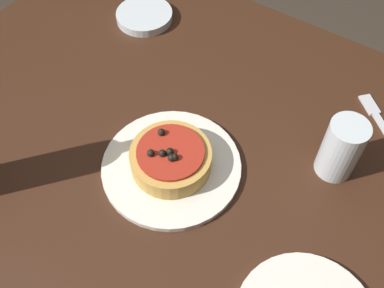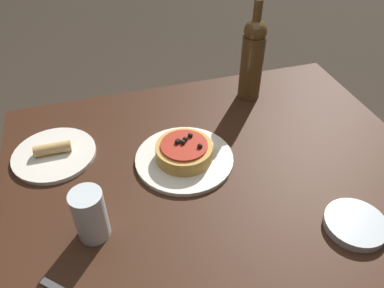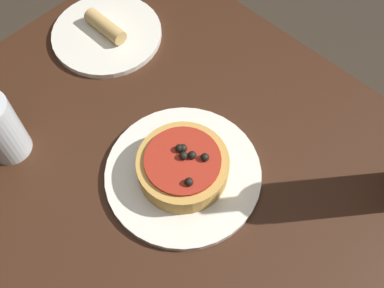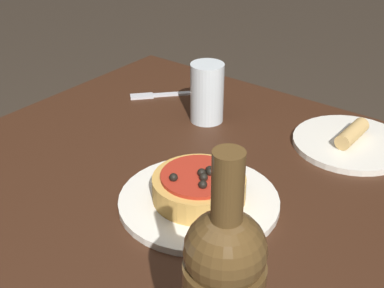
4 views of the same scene
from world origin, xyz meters
name	(u,v)px [view 3 (image 3 of 4)]	position (x,y,z in m)	size (l,w,h in m)	color
dining_table	(184,254)	(0.00, 0.00, 0.67)	(1.12, 0.92, 0.77)	#381E11
dinner_plate	(183,174)	(0.07, -0.08, 0.78)	(0.27, 0.27, 0.01)	white
pizza	(183,166)	(0.07, -0.08, 0.81)	(0.15, 0.15, 0.06)	gold
side_plate	(107,33)	(0.41, -0.19, 0.78)	(0.23, 0.23, 0.04)	white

